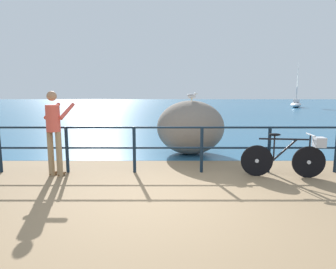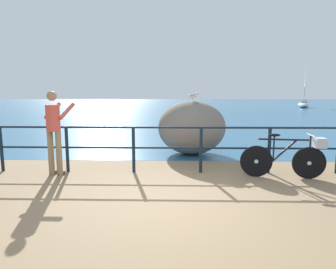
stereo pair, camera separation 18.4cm
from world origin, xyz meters
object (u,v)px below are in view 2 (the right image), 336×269
sailboat (304,102)px  person_at_railing (54,129)px  seagull (193,96)px  breakwater_boulder_main (192,127)px  bicycle (290,156)px

sailboat → person_at_railing: bearing=172.6°
person_at_railing → seagull: bearing=-40.2°
breakwater_boulder_main → seagull: seagull is taller
bicycle → seagull: seagull is taller
person_at_railing → breakwater_boulder_main: (3.01, 2.27, -0.22)m
breakwater_boulder_main → sailboat: sailboat is taller
person_at_railing → seagull: (3.03, 2.19, 0.69)m
sailboat → breakwater_boulder_main: bearing=175.0°
bicycle → breakwater_boulder_main: size_ratio=0.88×
sailboat → seagull: bearing=175.1°
person_at_railing → breakwater_boulder_main: person_at_railing is taller
breakwater_boulder_main → seagull: size_ratio=5.74×
person_at_railing → sailboat: size_ratio=0.29×
person_at_railing → sailboat: (19.00, 31.08, -0.28)m
breakwater_boulder_main → sailboat: 32.95m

